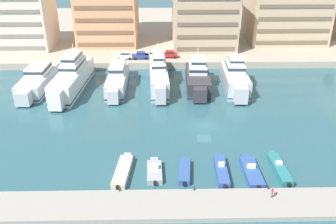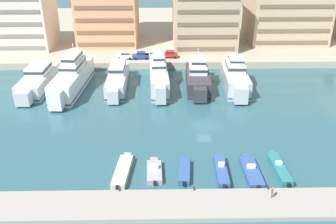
{
  "view_description": "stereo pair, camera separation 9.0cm",
  "coord_description": "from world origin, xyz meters",
  "px_view_note": "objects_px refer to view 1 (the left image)",
  "views": [
    {
      "loc": [
        -7.53,
        -56.81,
        30.53
      ],
      "look_at": [
        -6.34,
        0.43,
        2.5
      ],
      "focal_mm": 40.0,
      "sensor_mm": 36.0,
      "label": 1
    },
    {
      "loc": [
        -7.44,
        -56.81,
        30.53
      ],
      "look_at": [
        -6.34,
        0.43,
        2.5
      ],
      "focal_mm": 40.0,
      "sensor_mm": 36.0,
      "label": 2
    }
  ],
  "objects_px": {
    "motorboat_blue_center": "(251,171)",
    "motorboat_teal_center_right": "(279,168)",
    "yacht_white_left": "(72,77)",
    "yacht_silver_center_right": "(235,78)",
    "motorboat_cream_far_left": "(123,171)",
    "motorboat_blue_center_left": "(221,171)",
    "pedestrian_mid_deck": "(272,191)",
    "yacht_charcoal_center": "(198,77)",
    "yacht_silver_center_left": "(159,74)",
    "car_blue_left": "(141,55)",
    "motorboat_grey_left": "(154,171)",
    "car_red_center_left": "(169,54)",
    "yacht_silver_far_left": "(38,80)",
    "car_white_far_left": "(125,55)",
    "car_silver_mid_left": "(153,55)",
    "yacht_silver_mid_left": "(117,79)",
    "motorboat_blue_mid_left": "(185,171)"
  },
  "relations": [
    {
      "from": "motorboat_blue_center",
      "to": "motorboat_teal_center_right",
      "type": "xyz_separation_m",
      "value": [
        3.99,
        0.42,
        0.1
      ]
    },
    {
      "from": "yacht_white_left",
      "to": "yacht_silver_center_right",
      "type": "bearing_deg",
      "value": -0.88
    },
    {
      "from": "motorboat_cream_far_left",
      "to": "motorboat_blue_center_left",
      "type": "height_order",
      "value": "motorboat_blue_center_left"
    },
    {
      "from": "pedestrian_mid_deck",
      "to": "motorboat_blue_center_left",
      "type": "bearing_deg",
      "value": 131.83
    },
    {
      "from": "yacht_charcoal_center",
      "to": "pedestrian_mid_deck",
      "type": "bearing_deg",
      "value": -81.35
    },
    {
      "from": "yacht_silver_center_left",
      "to": "yacht_charcoal_center",
      "type": "relative_size",
      "value": 1.26
    },
    {
      "from": "car_blue_left",
      "to": "pedestrian_mid_deck",
      "type": "xyz_separation_m",
      "value": [
        18.52,
        -52.49,
        -1.06
      ]
    },
    {
      "from": "motorboat_teal_center_right",
      "to": "motorboat_grey_left",
      "type": "bearing_deg",
      "value": -179.67
    },
    {
      "from": "yacht_white_left",
      "to": "car_red_center_left",
      "type": "distance_m",
      "value": 26.23
    },
    {
      "from": "yacht_silver_far_left",
      "to": "yacht_charcoal_center",
      "type": "distance_m",
      "value": 33.83
    },
    {
      "from": "yacht_white_left",
      "to": "car_white_far_left",
      "type": "distance_m",
      "value": 18.04
    },
    {
      "from": "yacht_silver_center_left",
      "to": "car_silver_mid_left",
      "type": "height_order",
      "value": "yacht_silver_center_left"
    },
    {
      "from": "yacht_silver_center_left",
      "to": "motorboat_cream_far_left",
      "type": "bearing_deg",
      "value": -98.49
    },
    {
      "from": "yacht_white_left",
      "to": "yacht_silver_mid_left",
      "type": "distance_m",
      "value": 9.47
    },
    {
      "from": "yacht_silver_center_left",
      "to": "yacht_silver_center_right",
      "type": "distance_m",
      "value": 16.29
    },
    {
      "from": "motorboat_grey_left",
      "to": "motorboat_blue_mid_left",
      "type": "xyz_separation_m",
      "value": [
        4.18,
        -0.15,
        0.02
      ]
    },
    {
      "from": "motorboat_blue_center",
      "to": "car_silver_mid_left",
      "type": "height_order",
      "value": "car_silver_mid_left"
    },
    {
      "from": "yacht_silver_mid_left",
      "to": "car_red_center_left",
      "type": "relative_size",
      "value": 4.58
    },
    {
      "from": "motorboat_grey_left",
      "to": "car_white_far_left",
      "type": "relative_size",
      "value": 1.49
    },
    {
      "from": "motorboat_grey_left",
      "to": "car_blue_left",
      "type": "height_order",
      "value": "car_blue_left"
    },
    {
      "from": "yacht_silver_mid_left",
      "to": "motorboat_blue_center",
      "type": "distance_m",
      "value": 38.83
    },
    {
      "from": "yacht_charcoal_center",
      "to": "motorboat_blue_center_left",
      "type": "height_order",
      "value": "yacht_charcoal_center"
    },
    {
      "from": "yacht_white_left",
      "to": "yacht_charcoal_center",
      "type": "bearing_deg",
      "value": 0.91
    },
    {
      "from": "yacht_white_left",
      "to": "motorboat_blue_center_left",
      "type": "bearing_deg",
      "value": -49.37
    },
    {
      "from": "yacht_silver_far_left",
      "to": "yacht_white_left",
      "type": "height_order",
      "value": "yacht_white_left"
    },
    {
      "from": "yacht_silver_center_right",
      "to": "car_red_center_left",
      "type": "xyz_separation_m",
      "value": [
        -13.45,
        16.48,
        0.16
      ]
    },
    {
      "from": "yacht_white_left",
      "to": "car_red_center_left",
      "type": "height_order",
      "value": "yacht_white_left"
    },
    {
      "from": "motorboat_teal_center_right",
      "to": "car_red_center_left",
      "type": "xyz_separation_m",
      "value": [
        -14.21,
        46.9,
        2.09
      ]
    },
    {
      "from": "yacht_white_left",
      "to": "yacht_silver_center_left",
      "type": "height_order",
      "value": "yacht_white_left"
    },
    {
      "from": "yacht_white_left",
      "to": "motorboat_blue_mid_left",
      "type": "bearing_deg",
      "value": -55.04
    },
    {
      "from": "yacht_silver_center_left",
      "to": "motorboat_blue_center",
      "type": "relative_size",
      "value": 2.7
    },
    {
      "from": "motorboat_blue_center",
      "to": "car_silver_mid_left",
      "type": "distance_m",
      "value": 49.02
    },
    {
      "from": "yacht_silver_center_right",
      "to": "pedestrian_mid_deck",
      "type": "xyz_separation_m",
      "value": [
        -2.06,
        -36.77,
        -0.9
      ]
    },
    {
      "from": "yacht_silver_center_left",
      "to": "car_silver_mid_left",
      "type": "distance_m",
      "value": 13.8
    },
    {
      "from": "motorboat_blue_center_left",
      "to": "motorboat_teal_center_right",
      "type": "bearing_deg",
      "value": 2.6
    },
    {
      "from": "motorboat_blue_center",
      "to": "motorboat_cream_far_left",
      "type": "bearing_deg",
      "value": 178.82
    },
    {
      "from": "yacht_charcoal_center",
      "to": "pedestrian_mid_deck",
      "type": "relative_size",
      "value": 11.12
    },
    {
      "from": "car_red_center_left",
      "to": "pedestrian_mid_deck",
      "type": "xyz_separation_m",
      "value": [
        11.39,
        -53.25,
        -1.06
      ]
    },
    {
      "from": "motorboat_grey_left",
      "to": "pedestrian_mid_deck",
      "type": "height_order",
      "value": "pedestrian_mid_deck"
    },
    {
      "from": "motorboat_grey_left",
      "to": "car_red_center_left",
      "type": "height_order",
      "value": "car_red_center_left"
    },
    {
      "from": "motorboat_teal_center_right",
      "to": "car_white_far_left",
      "type": "height_order",
      "value": "car_white_far_left"
    },
    {
      "from": "yacht_silver_mid_left",
      "to": "motorboat_blue_center",
      "type": "relative_size",
      "value": 2.35
    },
    {
      "from": "motorboat_cream_far_left",
      "to": "pedestrian_mid_deck",
      "type": "distance_m",
      "value": 20.01
    },
    {
      "from": "yacht_silver_far_left",
      "to": "pedestrian_mid_deck",
      "type": "bearing_deg",
      "value": -43.46
    },
    {
      "from": "yacht_silver_center_right",
      "to": "pedestrian_mid_deck",
      "type": "height_order",
      "value": "yacht_silver_center_right"
    },
    {
      "from": "motorboat_blue_center",
      "to": "car_blue_left",
      "type": "xyz_separation_m",
      "value": [
        -17.35,
        46.57,
        2.19
      ]
    },
    {
      "from": "yacht_silver_center_right",
      "to": "car_silver_mid_left",
      "type": "bearing_deg",
      "value": 137.46
    },
    {
      "from": "motorboat_blue_center",
      "to": "motorboat_teal_center_right",
      "type": "bearing_deg",
      "value": 6.08
    },
    {
      "from": "motorboat_blue_mid_left",
      "to": "yacht_silver_far_left",
      "type": "bearing_deg",
      "value": 132.88
    },
    {
      "from": "motorboat_cream_far_left",
      "to": "motorboat_blue_center_left",
      "type": "xyz_separation_m",
      "value": [
        13.61,
        -0.31,
        0.09
      ]
    }
  ]
}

